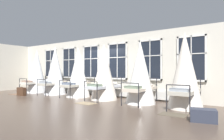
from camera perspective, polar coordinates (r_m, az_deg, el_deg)
ground at (r=9.53m, az=-7.10°, el=-8.36°), size 27.23×27.23×0.00m
back_wall_with_windows at (r=10.48m, az=-2.15°, el=1.07°), size 14.62×0.10×3.18m
window_bank at (r=10.38m, az=-2.55°, el=-1.57°), size 10.12×0.10×2.71m
cot_first at (r=12.95m, az=-21.34°, el=-0.41°), size 1.25×1.87×2.70m
cot_second at (r=11.58m, az=-16.49°, el=-0.28°), size 1.25×1.88×2.76m
cot_third at (r=10.20m, az=-10.00°, el=-0.89°), size 1.25×1.88×2.54m
cot_fourth at (r=9.02m, az=-2.39°, el=-0.77°), size 1.25×1.88×2.60m
cot_fifth at (r=8.04m, az=8.36°, el=-0.83°), size 1.25×1.88×2.60m
cot_sixth at (r=7.38m, az=20.74°, el=-0.26°), size 1.25×1.88×2.76m
rug_first at (r=12.39m, az=-26.43°, el=-6.44°), size 0.80×0.56×0.01m
rug_fourth at (r=8.12m, az=-7.67°, el=-9.73°), size 0.82×0.59×0.01m
rug_sixth at (r=6.31m, az=17.68°, el=-12.45°), size 0.81×0.58×0.01m
suitcase_dark at (r=11.64m, az=-25.21°, el=-5.77°), size 0.58×0.26×0.47m
travel_trunk at (r=5.73m, az=25.37°, el=-12.03°), size 0.72×0.54×0.34m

